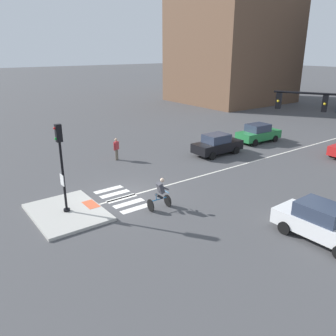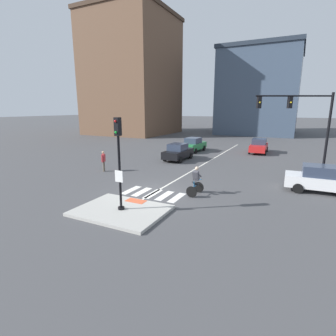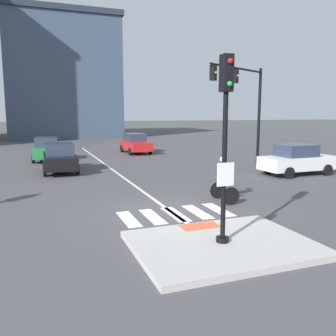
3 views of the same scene
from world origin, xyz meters
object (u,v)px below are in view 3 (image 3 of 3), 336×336
at_px(signal_pole, 225,132).
at_px(car_green_westbound_distant, 47,149).
at_px(traffic_light_mast, 245,96).
at_px(car_red_eastbound_distant, 135,143).
at_px(car_black_westbound_far, 60,158).
at_px(car_white_cross_right, 297,160).
at_px(cyclist, 224,178).

distance_m(signal_pole, car_green_westbound_distant, 19.39).
distance_m(traffic_light_mast, car_red_eastbound_distant, 11.28).
relative_size(traffic_light_mast, car_black_westbound_far, 1.48).
bearing_deg(car_red_eastbound_distant, car_white_cross_right, -67.90).
distance_m(traffic_light_mast, car_black_westbound_far, 11.47).
xyz_separation_m(car_black_westbound_far, cyclist, (5.31, -9.22, 0.06)).
xyz_separation_m(signal_pole, car_black_westbound_far, (-2.97, 13.38, -2.02)).
bearing_deg(car_red_eastbound_distant, signal_pole, -99.52).
relative_size(signal_pole, car_green_westbound_distant, 1.06).
relative_size(traffic_light_mast, car_green_westbound_distant, 1.46).
relative_size(signal_pole, car_red_eastbound_distant, 1.07).
relative_size(car_black_westbound_far, car_green_westbound_distant, 0.98).
height_order(signal_pole, cyclist, signal_pole).
height_order(traffic_light_mast, car_red_eastbound_distant, traffic_light_mast).
distance_m(car_white_cross_right, cyclist, 7.68).
distance_m(car_red_eastbound_distant, cyclist, 17.21).
height_order(traffic_light_mast, car_black_westbound_far, traffic_light_mast).
bearing_deg(car_white_cross_right, signal_pole, -138.23).
bearing_deg(car_white_cross_right, car_green_westbound_distant, 138.77).
distance_m(car_green_westbound_distant, cyclist, 15.92).
bearing_deg(signal_pole, car_red_eastbound_distant, 80.48).
height_order(car_green_westbound_distant, cyclist, cyclist).
bearing_deg(car_green_westbound_distant, cyclist, -68.45).
height_order(car_white_cross_right, car_green_westbound_distant, same).
bearing_deg(car_black_westbound_far, signal_pole, -77.46).
xyz_separation_m(car_black_westbound_far, car_white_cross_right, (11.95, -5.36, 0.00)).
xyz_separation_m(signal_pole, car_red_eastbound_distant, (3.57, 21.31, -2.02)).
bearing_deg(car_white_cross_right, car_red_eastbound_distant, 112.10).
bearing_deg(traffic_light_mast, cyclist, -126.77).
bearing_deg(traffic_light_mast, signal_pole, -124.22).
relative_size(traffic_light_mast, car_red_eastbound_distant, 1.47).
bearing_deg(car_black_westbound_far, car_white_cross_right, -24.16).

